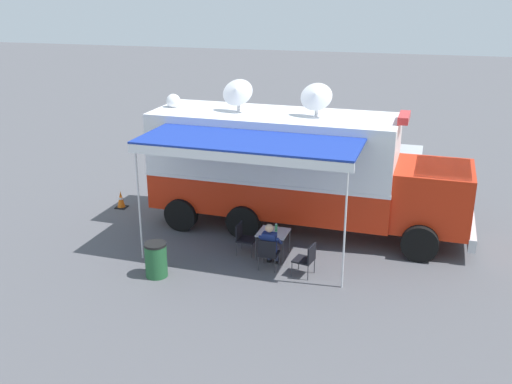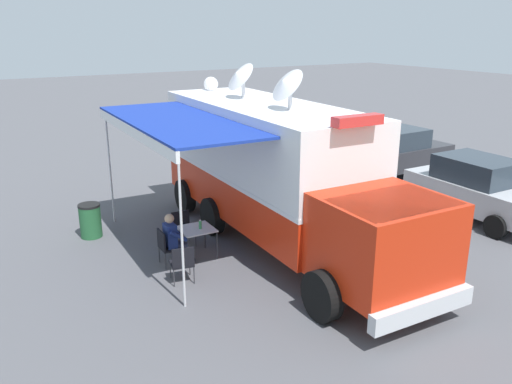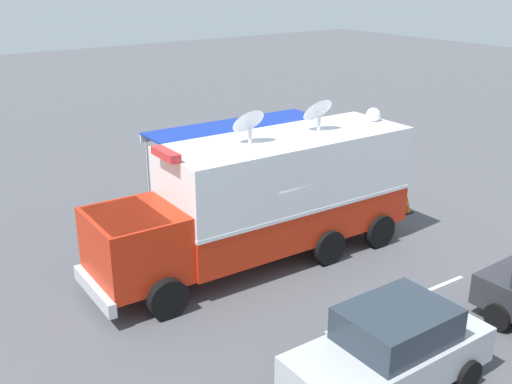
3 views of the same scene
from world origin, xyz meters
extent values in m
plane|color=#515156|center=(0.00, 0.00, 0.00)|extent=(100.00, 100.00, 0.00)
cube|color=silver|center=(-3.92, -0.48, 0.00)|extent=(0.28, 4.80, 0.01)
cube|color=red|center=(0.00, 0.00, 1.15)|extent=(2.74, 7.28, 1.10)
cube|color=white|center=(0.00, 0.00, 2.55)|extent=(2.74, 7.28, 1.70)
cube|color=white|center=(0.00, 0.00, 1.70)|extent=(2.76, 7.30, 0.10)
cube|color=red|center=(0.16, 4.65, 1.45)|extent=(2.37, 2.18, 1.70)
cube|color=#28333D|center=(0.16, 4.85, 1.95)|extent=(2.20, 1.54, 0.70)
cube|color=silver|center=(0.19, 5.78, 0.55)|extent=(2.38, 0.28, 0.36)
cylinder|color=black|center=(-1.10, 4.49, 0.50)|extent=(0.33, 1.01, 1.00)
cylinder|color=black|center=(1.40, 4.41, 0.50)|extent=(0.33, 1.01, 1.00)
cylinder|color=black|center=(-1.27, -0.50, 0.50)|extent=(0.33, 1.01, 1.00)
cylinder|color=black|center=(1.23, -0.58, 0.50)|extent=(0.33, 1.01, 1.00)
cylinder|color=black|center=(-1.33, -2.48, 0.50)|extent=(0.33, 1.01, 1.00)
cylinder|color=black|center=(1.16, -2.56, 0.50)|extent=(0.33, 1.01, 1.00)
cube|color=white|center=(0.00, 0.00, 3.45)|extent=(2.74, 7.28, 0.10)
cube|color=red|center=(0.12, 3.70, 3.62)|extent=(1.11, 0.32, 0.20)
cylinder|color=silver|center=(-0.04, -1.08, 3.73)|extent=(0.10, 0.10, 0.45)
cone|color=silver|center=(0.11, -1.08, 4.13)|extent=(0.75, 0.92, 0.81)
cylinder|color=silver|center=(0.04, 1.26, 3.73)|extent=(0.10, 0.10, 0.45)
cone|color=silver|center=(0.19, 1.25, 4.13)|extent=(0.75, 0.92, 0.81)
sphere|color=white|center=(-0.11, -3.20, 3.68)|extent=(0.44, 0.44, 0.44)
cube|color=#193399|center=(2.35, -0.08, 3.25)|extent=(2.39, 5.83, 0.06)
cube|color=white|center=(3.41, -0.11, 3.11)|extent=(0.27, 5.76, 0.24)
cylinder|color=silver|center=(3.44, 2.62, 1.63)|extent=(0.05, 0.05, 3.25)
cylinder|color=silver|center=(3.26, -2.84, 1.63)|extent=(0.05, 0.05, 3.25)
cube|color=silver|center=(2.22, 0.56, 0.71)|extent=(0.83, 0.83, 0.03)
cylinder|color=#333338|center=(1.86, 0.95, 0.35)|extent=(0.03, 0.03, 0.70)
cylinder|color=#333338|center=(2.60, 0.92, 0.35)|extent=(0.03, 0.03, 0.70)
cylinder|color=#333338|center=(1.84, 0.21, 0.35)|extent=(0.03, 0.03, 0.70)
cylinder|color=#333338|center=(2.58, 0.18, 0.35)|extent=(0.03, 0.03, 0.70)
cylinder|color=#3F9959|center=(2.14, 0.63, 0.83)|extent=(0.07, 0.07, 0.20)
cylinder|color=white|center=(2.14, 0.63, 0.94)|extent=(0.04, 0.04, 0.02)
cube|color=black|center=(2.92, 0.63, 0.42)|extent=(0.50, 0.50, 0.04)
cube|color=black|center=(3.14, 0.62, 0.65)|extent=(0.06, 0.48, 0.44)
cylinder|color=#333338|center=(2.69, 0.42, 0.21)|extent=(0.02, 0.02, 0.42)
cylinder|color=#333338|center=(2.71, 0.86, 0.21)|extent=(0.02, 0.02, 0.42)
cylinder|color=#333338|center=(3.13, 0.40, 0.21)|extent=(0.02, 0.02, 0.42)
cylinder|color=#333338|center=(3.15, 0.84, 0.21)|extent=(0.02, 0.02, 0.42)
cube|color=black|center=(2.23, -0.19, 0.42)|extent=(0.50, 0.50, 0.04)
cube|color=black|center=(2.22, -0.41, 0.65)|extent=(0.48, 0.06, 0.44)
cylinder|color=#333338|center=(2.02, 0.04, 0.21)|extent=(0.02, 0.02, 0.42)
cylinder|color=#333338|center=(2.46, 0.03, 0.21)|extent=(0.02, 0.02, 0.42)
cylinder|color=#333338|center=(2.00, -0.40, 0.21)|extent=(0.02, 0.02, 0.42)
cylinder|color=#333338|center=(2.44, -0.41, 0.21)|extent=(0.02, 0.02, 0.42)
cube|color=black|center=(3.05, 1.57, 0.42)|extent=(0.57, 0.57, 0.04)
cube|color=black|center=(3.09, 1.78, 0.65)|extent=(0.48, 0.14, 0.44)
cylinder|color=#333338|center=(3.22, 1.31, 0.21)|extent=(0.02, 0.02, 0.42)
cylinder|color=#333338|center=(2.79, 1.40, 0.21)|extent=(0.02, 0.02, 0.42)
cylinder|color=#333338|center=(3.31, 1.74, 0.21)|extent=(0.02, 0.02, 0.42)
cylinder|color=#333338|center=(2.88, 1.83, 0.21)|extent=(0.02, 0.02, 0.42)
cube|color=navy|center=(2.92, 0.63, 0.72)|extent=(0.25, 0.37, 0.56)
sphere|color=tan|center=(2.92, 0.63, 1.14)|extent=(0.22, 0.22, 0.22)
cylinder|color=navy|center=(2.79, 0.41, 0.76)|extent=(0.43, 0.10, 0.34)
cylinder|color=navy|center=(2.81, 0.87, 0.76)|extent=(0.43, 0.10, 0.34)
cylinder|color=#2D334C|center=(2.74, 0.54, 0.44)|extent=(0.38, 0.14, 0.13)
cylinder|color=#2D334C|center=(2.56, 0.54, 0.21)|extent=(0.11, 0.11, 0.42)
cube|color=black|center=(2.50, 0.55, 0.04)|extent=(0.24, 0.11, 0.07)
cylinder|color=#2D334C|center=(2.74, 0.74, 0.44)|extent=(0.38, 0.14, 0.13)
cylinder|color=#2D334C|center=(2.56, 0.74, 0.21)|extent=(0.11, 0.11, 0.42)
cube|color=black|center=(2.50, 0.75, 0.04)|extent=(0.24, 0.11, 0.07)
cylinder|color=#235B33|center=(4.11, -2.03, 0.42)|extent=(0.56, 0.56, 0.85)
cylinder|color=black|center=(4.11, -2.03, 0.88)|extent=(0.57, 0.57, 0.06)
cube|color=black|center=(-0.05, -5.23, 0.01)|extent=(0.36, 0.36, 0.03)
cone|color=orange|center=(-0.05, -5.23, 0.31)|extent=(0.26, 0.26, 0.55)
cylinder|color=white|center=(-0.05, -5.23, 0.33)|extent=(0.17, 0.17, 0.06)
cube|color=#B2B5BA|center=(-5.97, 2.26, 0.70)|extent=(1.88, 4.23, 0.76)
cube|color=#28333D|center=(-5.98, 2.11, 1.42)|extent=(1.64, 2.13, 0.68)
cylinder|color=black|center=(-6.85, 3.58, 0.32)|extent=(0.23, 0.64, 0.64)
cylinder|color=black|center=(-5.05, 3.55, 0.32)|extent=(0.23, 0.64, 0.64)
cylinder|color=black|center=(-6.90, 0.98, 0.32)|extent=(0.23, 0.64, 0.64)
cylinder|color=black|center=(-5.10, 0.94, 0.32)|extent=(0.23, 0.64, 0.64)
cube|color=#2D2D33|center=(-7.32, -2.30, 0.70)|extent=(4.22, 1.84, 0.76)
cube|color=#28333D|center=(-7.17, -2.29, 1.42)|extent=(2.12, 1.62, 0.68)
cylinder|color=black|center=(-8.61, -3.21, 0.32)|extent=(0.64, 0.23, 0.64)
cylinder|color=black|center=(-8.63, -1.41, 0.32)|extent=(0.64, 0.23, 0.64)
cylinder|color=black|center=(-6.01, -3.18, 0.32)|extent=(0.64, 0.23, 0.64)
cylinder|color=black|center=(-6.03, -1.38, 0.32)|extent=(0.64, 0.23, 0.64)
camera|label=1|loc=(16.31, 4.01, 7.04)|focal=40.97mm
camera|label=2|loc=(7.01, 11.35, 5.38)|focal=36.78mm
camera|label=3|loc=(-12.42, 10.17, 7.82)|focal=42.37mm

